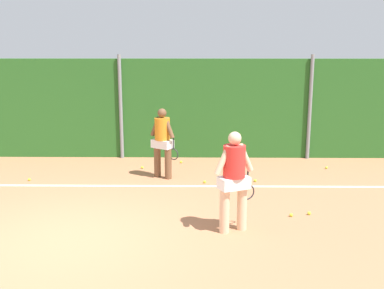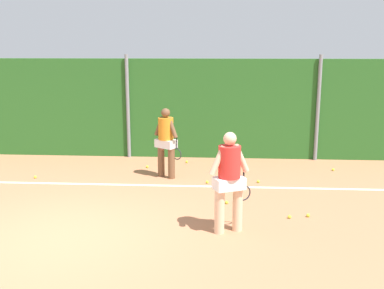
{
  "view_description": "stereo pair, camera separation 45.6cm",
  "coord_description": "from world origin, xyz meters",
  "px_view_note": "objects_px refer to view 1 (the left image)",
  "views": [
    {
      "loc": [
        2.17,
        -6.84,
        3.12
      ],
      "look_at": [
        2.05,
        2.08,
        1.18
      ],
      "focal_mm": 42.13,
      "sensor_mm": 36.0,
      "label": 1
    },
    {
      "loc": [
        2.63,
        -6.82,
        3.12
      ],
      "look_at": [
        2.05,
        2.08,
        1.18
      ],
      "focal_mm": 42.13,
      "sensor_mm": 36.0,
      "label": 2
    }
  ],
  "objects_px": {
    "player_foreground_near": "(234,176)",
    "tennis_ball_10": "(29,179)",
    "tennis_ball_4": "(255,181)",
    "tennis_ball_12": "(181,162)",
    "tennis_ball_2": "(227,202)",
    "tennis_ball_5": "(309,213)",
    "tennis_ball_1": "(291,215)",
    "tennis_ball_13": "(142,167)",
    "tennis_ball_11": "(205,182)",
    "player_midcourt": "(163,139)",
    "tennis_ball_7": "(326,168)"
  },
  "relations": [
    {
      "from": "player_midcourt",
      "to": "tennis_ball_4",
      "type": "height_order",
      "value": "player_midcourt"
    },
    {
      "from": "player_foreground_near",
      "to": "tennis_ball_10",
      "type": "relative_size",
      "value": 26.44
    },
    {
      "from": "player_foreground_near",
      "to": "tennis_ball_1",
      "type": "bearing_deg",
      "value": 6.3
    },
    {
      "from": "tennis_ball_4",
      "to": "tennis_ball_13",
      "type": "bearing_deg",
      "value": 157.68
    },
    {
      "from": "tennis_ball_1",
      "to": "tennis_ball_4",
      "type": "bearing_deg",
      "value": 100.4
    },
    {
      "from": "tennis_ball_12",
      "to": "player_foreground_near",
      "type": "bearing_deg",
      "value": -76.84
    },
    {
      "from": "player_foreground_near",
      "to": "tennis_ball_4",
      "type": "distance_m",
      "value": 3.11
    },
    {
      "from": "tennis_ball_2",
      "to": "tennis_ball_5",
      "type": "relative_size",
      "value": 1.0
    },
    {
      "from": "tennis_ball_10",
      "to": "tennis_ball_11",
      "type": "height_order",
      "value": "same"
    },
    {
      "from": "player_midcourt",
      "to": "tennis_ball_4",
      "type": "relative_size",
      "value": 25.64
    },
    {
      "from": "tennis_ball_1",
      "to": "tennis_ball_7",
      "type": "bearing_deg",
      "value": 64.74
    },
    {
      "from": "tennis_ball_4",
      "to": "tennis_ball_5",
      "type": "bearing_deg",
      "value": -70.1
    },
    {
      "from": "tennis_ball_1",
      "to": "tennis_ball_10",
      "type": "relative_size",
      "value": 1.0
    },
    {
      "from": "player_midcourt",
      "to": "tennis_ball_11",
      "type": "relative_size",
      "value": 25.64
    },
    {
      "from": "tennis_ball_4",
      "to": "tennis_ball_12",
      "type": "distance_m",
      "value": 2.5
    },
    {
      "from": "tennis_ball_10",
      "to": "tennis_ball_11",
      "type": "distance_m",
      "value": 4.17
    },
    {
      "from": "tennis_ball_2",
      "to": "tennis_ball_10",
      "type": "distance_m",
      "value": 4.85
    },
    {
      "from": "tennis_ball_13",
      "to": "tennis_ball_1",
      "type": "bearing_deg",
      "value": -46.25
    },
    {
      "from": "tennis_ball_2",
      "to": "tennis_ball_4",
      "type": "bearing_deg",
      "value": 63.18
    },
    {
      "from": "player_foreground_near",
      "to": "tennis_ball_4",
      "type": "height_order",
      "value": "player_foreground_near"
    },
    {
      "from": "tennis_ball_10",
      "to": "player_foreground_near",
      "type": "bearing_deg",
      "value": -32.07
    },
    {
      "from": "tennis_ball_4",
      "to": "tennis_ball_5",
      "type": "relative_size",
      "value": 1.0
    },
    {
      "from": "player_foreground_near",
      "to": "tennis_ball_13",
      "type": "bearing_deg",
      "value": 93.06
    },
    {
      "from": "tennis_ball_5",
      "to": "tennis_ball_10",
      "type": "height_order",
      "value": "same"
    },
    {
      "from": "player_midcourt",
      "to": "tennis_ball_11",
      "type": "distance_m",
      "value": 1.43
    },
    {
      "from": "player_foreground_near",
      "to": "tennis_ball_5",
      "type": "distance_m",
      "value": 1.93
    },
    {
      "from": "tennis_ball_2",
      "to": "tennis_ball_5",
      "type": "xyz_separation_m",
      "value": [
        1.52,
        -0.62,
        0.0
      ]
    },
    {
      "from": "tennis_ball_2",
      "to": "tennis_ball_4",
      "type": "xyz_separation_m",
      "value": [
        0.75,
        1.49,
        0.0
      ]
    },
    {
      "from": "tennis_ball_11",
      "to": "player_foreground_near",
      "type": "bearing_deg",
      "value": -80.63
    },
    {
      "from": "player_foreground_near",
      "to": "tennis_ball_1",
      "type": "relative_size",
      "value": 26.44
    },
    {
      "from": "player_midcourt",
      "to": "tennis_ball_5",
      "type": "height_order",
      "value": "player_midcourt"
    },
    {
      "from": "tennis_ball_2",
      "to": "tennis_ball_7",
      "type": "xyz_separation_m",
      "value": [
        2.75,
        2.67,
        0.0
      ]
    },
    {
      "from": "tennis_ball_2",
      "to": "tennis_ball_10",
      "type": "xyz_separation_m",
      "value": [
        -4.6,
        1.51,
        0.0
      ]
    },
    {
      "from": "player_midcourt",
      "to": "tennis_ball_10",
      "type": "distance_m",
      "value": 3.3
    },
    {
      "from": "tennis_ball_10",
      "to": "tennis_ball_13",
      "type": "bearing_deg",
      "value": 23.94
    },
    {
      "from": "tennis_ball_2",
      "to": "tennis_ball_12",
      "type": "distance_m",
      "value": 3.38
    },
    {
      "from": "tennis_ball_10",
      "to": "tennis_ball_13",
      "type": "height_order",
      "value": "same"
    },
    {
      "from": "tennis_ball_11",
      "to": "tennis_ball_5",
      "type": "bearing_deg",
      "value": -45.6
    },
    {
      "from": "tennis_ball_10",
      "to": "tennis_ball_12",
      "type": "height_order",
      "value": "same"
    },
    {
      "from": "player_foreground_near",
      "to": "tennis_ball_12",
      "type": "bearing_deg",
      "value": 78.99
    },
    {
      "from": "tennis_ball_5",
      "to": "tennis_ball_11",
      "type": "height_order",
      "value": "same"
    },
    {
      "from": "tennis_ball_4",
      "to": "tennis_ball_10",
      "type": "bearing_deg",
      "value": 179.78
    },
    {
      "from": "tennis_ball_1",
      "to": "tennis_ball_13",
      "type": "bearing_deg",
      "value": 133.75
    },
    {
      "from": "tennis_ball_2",
      "to": "tennis_ball_13",
      "type": "xyz_separation_m",
      "value": [
        -2.06,
        2.64,
        0.0
      ]
    },
    {
      "from": "tennis_ball_2",
      "to": "tennis_ball_13",
      "type": "height_order",
      "value": "same"
    },
    {
      "from": "tennis_ball_4",
      "to": "tennis_ball_12",
      "type": "bearing_deg",
      "value": 136.38
    },
    {
      "from": "tennis_ball_12",
      "to": "tennis_ball_13",
      "type": "relative_size",
      "value": 1.0
    },
    {
      "from": "tennis_ball_12",
      "to": "tennis_ball_10",
      "type": "bearing_deg",
      "value": -154.32
    },
    {
      "from": "tennis_ball_11",
      "to": "tennis_ball_12",
      "type": "height_order",
      "value": "same"
    },
    {
      "from": "tennis_ball_4",
      "to": "tennis_ball_2",
      "type": "bearing_deg",
      "value": -116.82
    }
  ]
}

